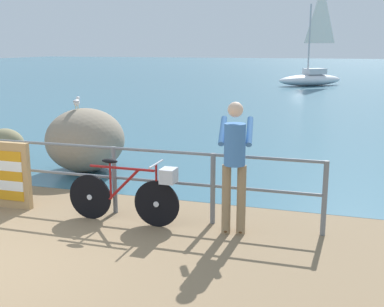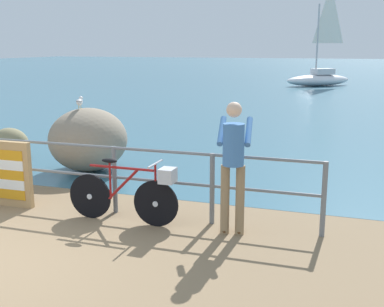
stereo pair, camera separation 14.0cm
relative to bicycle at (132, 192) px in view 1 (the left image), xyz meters
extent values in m
cube|color=#846B4C|center=(-1.20, 18.18, -0.51)|extent=(120.00, 120.00, 0.10)
cube|color=#38667A|center=(-1.20, 46.21, -0.46)|extent=(120.00, 90.00, 0.01)
cylinder|color=slate|center=(-1.96, 0.35, 0.05)|extent=(0.07, 0.07, 1.02)
cylinder|color=slate|center=(-0.44, 0.35, 0.05)|extent=(0.07, 0.07, 1.02)
cylinder|color=slate|center=(1.08, 0.35, 0.05)|extent=(0.07, 0.07, 1.02)
cylinder|color=slate|center=(2.60, 0.35, 0.05)|extent=(0.07, 0.07, 1.02)
cylinder|color=slate|center=(-1.20, 0.35, 0.54)|extent=(7.61, 0.04, 0.04)
cylinder|color=slate|center=(-1.20, 0.35, 0.09)|extent=(7.61, 0.04, 0.04)
cylinder|color=black|center=(-0.67, 0.01, -0.13)|extent=(0.66, 0.04, 0.66)
cylinder|color=#B7BCC6|center=(-0.67, 0.01, -0.13)|extent=(0.08, 0.06, 0.08)
cylinder|color=black|center=(0.37, 0.00, -0.13)|extent=(0.66, 0.04, 0.66)
cylinder|color=#B7BCC6|center=(0.37, 0.00, -0.13)|extent=(0.08, 0.06, 0.08)
cylinder|color=maroon|center=(-0.15, 0.00, 0.34)|extent=(0.99, 0.05, 0.04)
cylinder|color=maroon|center=(-0.12, 0.00, 0.10)|extent=(0.50, 0.05, 0.50)
cylinder|color=maroon|center=(-0.33, 0.00, 0.13)|extent=(0.03, 0.03, 0.53)
ellipsoid|color=black|center=(-0.33, 0.00, 0.43)|extent=(0.24, 0.10, 0.06)
cylinder|color=maroon|center=(0.37, 0.00, 0.15)|extent=(0.03, 0.03, 0.57)
cylinder|color=#B7BCC6|center=(0.37, 0.00, 0.44)|extent=(0.03, 0.48, 0.03)
cube|color=#B7BCC6|center=(0.55, -0.01, 0.29)|extent=(0.20, 0.24, 0.20)
cylinder|color=#8C7251|center=(1.35, 0.04, 0.01)|extent=(0.12, 0.12, 0.95)
ellipsoid|color=#513319|center=(1.34, 0.10, -0.42)|extent=(0.14, 0.27, 0.08)
cylinder|color=#8C7251|center=(1.55, 0.07, 0.01)|extent=(0.12, 0.12, 0.95)
ellipsoid|color=#513319|center=(1.54, 0.13, -0.42)|extent=(0.14, 0.27, 0.08)
cylinder|color=#3F72B2|center=(1.45, 0.05, 0.76)|extent=(0.28, 0.28, 0.55)
sphere|color=beige|center=(1.45, 0.05, 1.22)|extent=(0.20, 0.20, 0.20)
cylinder|color=#3F72B2|center=(1.23, 0.26, 0.90)|extent=(0.16, 0.52, 0.34)
cylinder|color=#3F72B2|center=(1.59, 0.31, 0.90)|extent=(0.16, 0.52, 0.34)
cube|color=tan|center=(-2.17, 0.10, 0.06)|extent=(0.84, 0.09, 1.04)
cube|color=orange|center=(-2.17, 0.05, -0.26)|extent=(0.66, 0.01, 0.16)
cube|color=white|center=(-2.17, 0.05, -0.10)|extent=(0.66, 0.01, 0.16)
cube|color=orange|center=(-2.17, 0.05, 0.06)|extent=(0.66, 0.01, 0.16)
cube|color=white|center=(-2.17, 0.05, 0.21)|extent=(0.66, 0.01, 0.16)
cube|color=orange|center=(-2.17, 0.05, 0.37)|extent=(0.66, 0.01, 0.16)
ellipsoid|color=gray|center=(-2.12, 2.48, 0.17)|extent=(1.55, 1.60, 1.27)
ellipsoid|color=#8A815B|center=(-4.34, 2.88, -0.12)|extent=(0.89, 0.63, 0.69)
cylinder|color=gold|center=(-2.24, 2.38, 0.83)|extent=(0.01, 0.01, 0.06)
cylinder|color=gold|center=(-2.19, 2.39, 0.83)|extent=(0.01, 0.01, 0.06)
ellipsoid|color=white|center=(-2.21, 2.38, 0.93)|extent=(0.18, 0.28, 0.13)
ellipsoid|color=#9E9EA3|center=(-2.21, 2.37, 0.96)|extent=(0.18, 0.26, 0.06)
sphere|color=white|center=(-2.25, 2.50, 1.00)|extent=(0.08, 0.08, 0.08)
cone|color=gold|center=(-2.26, 2.55, 0.99)|extent=(0.04, 0.05, 0.02)
ellipsoid|color=white|center=(0.67, 25.51, -0.11)|extent=(4.24, 3.77, 0.70)
cube|color=silver|center=(0.90, 25.70, 0.42)|extent=(1.51, 1.44, 0.36)
cylinder|color=#B2B2B7|center=(0.51, 25.38, 2.34)|extent=(0.10, 0.10, 4.20)
pyramid|color=white|center=(1.10, 25.85, 3.92)|extent=(1.29, 1.05, 3.57)
camera|label=1|loc=(2.77, -6.06, 2.02)|focal=45.89mm
camera|label=2|loc=(2.90, -6.02, 2.02)|focal=45.89mm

